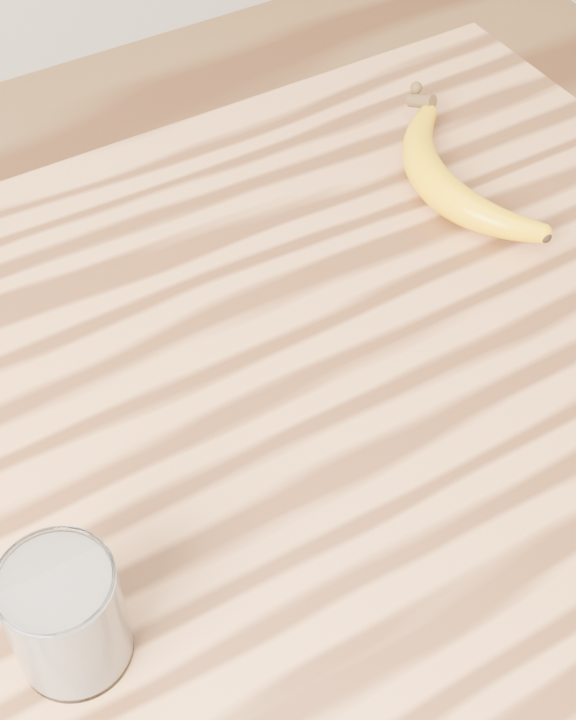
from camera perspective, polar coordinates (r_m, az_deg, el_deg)
table at (r=0.96m, az=-4.53°, el=-8.36°), size 1.20×0.80×0.90m
smoothie_glass at (r=0.72m, az=-12.51°, el=-14.03°), size 0.08×0.08×0.10m
banana at (r=1.06m, az=8.31°, el=9.86°), size 0.15×0.34×0.04m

